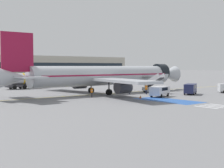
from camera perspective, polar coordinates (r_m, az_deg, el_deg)
ground_plane at (r=60.64m, az=0.15°, el=-1.77°), size 600.00×600.00×0.00m
apron_leadline_yellow at (r=60.73m, az=-1.04°, el=-1.76°), size 75.26×2.48×0.01m
apron_stand_patch_blue at (r=49.50m, az=10.18°, el=-2.97°), size 4.97×11.11×0.01m
apron_walkway_bar_0 at (r=42.50m, az=16.78°, el=-4.09°), size 0.44×3.60×0.01m
apron_walkway_bar_1 at (r=43.49m, az=17.67°, el=-3.94°), size 0.44×3.60×0.01m
apron_walkway_bar_2 at (r=44.50m, az=18.52°, el=-3.79°), size 0.44×3.60×0.01m
apron_walkway_bar_3 at (r=45.51m, az=19.32°, el=-3.65°), size 0.44×3.60×0.01m
airliner at (r=60.12m, az=-1.57°, el=1.51°), size 41.07×34.24×10.74m
boarding_stairs_forward at (r=62.94m, az=7.68°, el=-0.71°), size 2.34×5.29×3.99m
fuel_tanker at (r=76.64m, az=-15.58°, el=0.58°), size 9.53×2.74×3.69m
service_van_0 at (r=54.93m, az=8.72°, el=-1.18°), size 4.75×3.13×1.81m
service_van_2 at (r=60.63m, az=14.13°, el=-0.74°), size 4.64×3.58×1.99m
ground_crew_0 at (r=53.31m, az=-3.72°, el=-1.41°), size 0.49×0.38×1.72m
ground_crew_1 at (r=59.12m, az=3.23°, el=-0.98°), size 0.41×0.49×1.67m
ground_crew_2 at (r=59.44m, az=6.28°, el=-0.84°), size 0.40×0.49×1.87m
traffic_cone_0 at (r=52.16m, az=5.23°, el=-2.34°), size 0.44×0.44×0.49m
terminal_building at (r=117.27m, az=-14.85°, el=2.79°), size 82.05×12.10×9.04m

